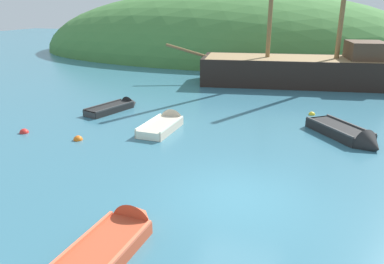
# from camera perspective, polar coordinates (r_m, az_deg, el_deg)

# --- Properties ---
(ground_plane) EXTENTS (120.00, 120.00, 0.00)m
(ground_plane) POSITION_cam_1_polar(r_m,az_deg,el_deg) (10.65, 7.32, -9.90)
(ground_plane) COLOR teal
(shore_hill) EXTENTS (41.87, 21.52, 13.17)m
(shore_hill) POSITION_cam_1_polar(r_m,az_deg,el_deg) (40.86, 4.67, 11.80)
(shore_hill) COLOR #477F3D
(shore_hill) RESTS_ON ground
(sailing_ship) EXTENTS (16.15, 6.28, 11.56)m
(sailing_ship) POSITION_cam_1_polar(r_m,az_deg,el_deg) (26.17, 17.02, 8.43)
(sailing_ship) COLOR black
(sailing_ship) RESTS_ON ground
(rowboat_center) EXTENTS (1.17, 3.08, 1.09)m
(rowboat_center) POSITION_cam_1_polar(r_m,az_deg,el_deg) (16.27, -4.11, 1.07)
(rowboat_center) COLOR beige
(rowboat_center) RESTS_ON ground
(rowboat_far) EXTENTS (3.15, 3.47, 1.11)m
(rowboat_far) POSITION_cam_1_polar(r_m,az_deg,el_deg) (16.08, 22.86, -0.57)
(rowboat_far) COLOR black
(rowboat_far) RESTS_ON ground
(rowboat_outer_left) EXTENTS (1.25, 3.64, 1.08)m
(rowboat_outer_left) POSITION_cam_1_polar(r_m,az_deg,el_deg) (8.77, -12.08, -16.44)
(rowboat_outer_left) COLOR #C64C2D
(rowboat_outer_left) RESTS_ON ground
(rowboat_portside) EXTENTS (1.70, 3.34, 0.88)m
(rowboat_portside) POSITION_cam_1_polar(r_m,az_deg,el_deg) (19.41, -11.52, 3.65)
(rowboat_portside) COLOR black
(rowboat_portside) RESTS_ON ground
(buoy_yellow) EXTENTS (0.31, 0.31, 0.31)m
(buoy_yellow) POSITION_cam_1_polar(r_m,az_deg,el_deg) (19.09, 17.92, 2.54)
(buoy_yellow) COLOR yellow
(buoy_yellow) RESTS_ON ground
(buoy_orange) EXTENTS (0.37, 0.37, 0.37)m
(buoy_orange) POSITION_cam_1_polar(r_m,az_deg,el_deg) (15.46, -17.08, -1.18)
(buoy_orange) COLOR orange
(buoy_orange) RESTS_ON ground
(buoy_red) EXTENTS (0.37, 0.37, 0.37)m
(buoy_red) POSITION_cam_1_polar(r_m,az_deg,el_deg) (17.11, -24.37, -0.13)
(buoy_red) COLOR red
(buoy_red) RESTS_ON ground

